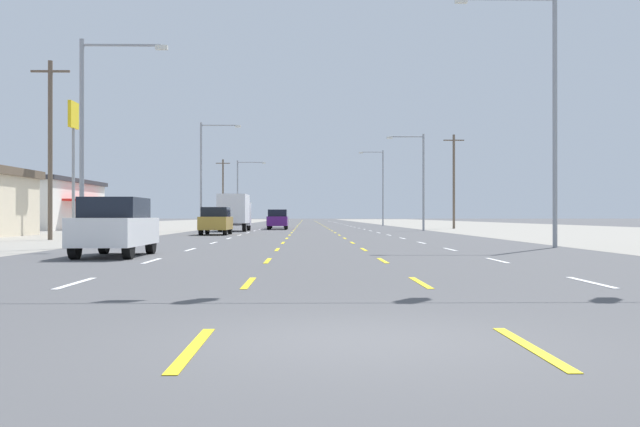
{
  "coord_description": "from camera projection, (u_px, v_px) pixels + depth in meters",
  "views": [
    {
      "loc": [
        -0.58,
        -8.23,
        1.37
      ],
      "look_at": [
        0.32,
        40.75,
        1.52
      ],
      "focal_mm": 42.09,
      "sensor_mm": 36.0,
      "label": 1
    }
  ],
  "objects": [
    {
      "name": "ground_plane",
      "position": [
        312.0,
        230.0,
        74.23
      ],
      "size": [
        572.0,
        572.0,
        0.0
      ],
      "primitive_type": "plane",
      "color": "#4C4C4F"
    },
    {
      "name": "lot_apron_left",
      "position": [
        61.0,
        230.0,
        73.77
      ],
      "size": [
        28.0,
        440.0,
        0.01
      ],
      "primitive_type": "cube",
      "color": "gray",
      "rests_on": "ground"
    },
    {
      "name": "lot_apron_right",
      "position": [
        560.0,
        229.0,
        74.68
      ],
      "size": [
        28.0,
        440.0,
        0.01
      ],
      "primitive_type": "cube",
      "color": "gray",
      "rests_on": "ground"
    },
    {
      "name": "lane_markings",
      "position": [
        310.0,
        225.0,
        112.72
      ],
      "size": [
        10.64,
        227.6,
        0.01
      ],
      "color": "white",
      "rests_on": "ground"
    },
    {
      "name": "signal_span_wire",
      "position": [
        336.0,
        30.0,
        16.33
      ],
      "size": [
        26.85,
        0.52,
        9.15
      ],
      "color": "brown",
      "rests_on": "ground"
    },
    {
      "name": "suv_far_left_nearest",
      "position": [
        115.0,
        226.0,
        25.21
      ],
      "size": [
        1.98,
        4.9,
        1.98
      ],
      "color": "white",
      "rests_on": "ground"
    },
    {
      "name": "suv_far_left_near",
      "position": [
        216.0,
        221.0,
        53.8
      ],
      "size": [
        1.98,
        4.9,
        1.98
      ],
      "color": "#B28C33",
      "rests_on": "ground"
    },
    {
      "name": "box_truck_far_left_mid",
      "position": [
        235.0,
        210.0,
        66.14
      ],
      "size": [
        2.4,
        7.2,
        3.23
      ],
      "color": "silver",
      "rests_on": "ground"
    },
    {
      "name": "suv_inner_left_midfar",
      "position": [
        278.0,
        219.0,
        74.38
      ],
      "size": [
        1.98,
        4.9,
        1.98
      ],
      "color": "#4C196B",
      "rests_on": "ground"
    },
    {
      "name": "suv_inner_left_far",
      "position": [
        278.0,
        219.0,
        83.58
      ],
      "size": [
        1.98,
        4.9,
        1.98
      ],
      "color": "#4C196B",
      "rests_on": "ground"
    },
    {
      "name": "storefront_left_row_2",
      "position": [
        33.0,
        204.0,
        75.4
      ],
      "size": [
        11.37,
        18.0,
        5.05
      ],
      "color": "silver",
      "rests_on": "ground"
    },
    {
      "name": "pole_sign_left_row_1",
      "position": [
        73.0,
        135.0,
        54.47
      ],
      "size": [
        0.24,
        1.89,
        9.67
      ],
      "color": "gray",
      "rests_on": "ground"
    },
    {
      "name": "streetlight_left_row_0",
      "position": [
        91.0,
        127.0,
        31.92
      ],
      "size": [
        3.75,
        0.26,
        8.91
      ],
      "color": "gray",
      "rests_on": "ground"
    },
    {
      "name": "streetlight_right_row_0",
      "position": [
        545.0,
        101.0,
        32.28
      ],
      "size": [
        4.42,
        0.26,
        10.97
      ],
      "color": "gray",
      "rests_on": "ground"
    },
    {
      "name": "streetlight_left_row_1",
      "position": [
        205.0,
        169.0,
        68.1
      ],
      "size": [
        3.71,
        0.26,
        9.86
      ],
      "color": "gray",
      "rests_on": "ground"
    },
    {
      "name": "streetlight_right_row_1",
      "position": [
        420.0,
        175.0,
        68.46
      ],
      "size": [
        3.47,
        0.26,
        8.86
      ],
      "color": "gray",
      "rests_on": "ground"
    },
    {
      "name": "streetlight_left_row_2",
      "position": [
        241.0,
        188.0,
        104.28
      ],
      "size": [
        4.02,
        0.26,
        9.07
      ],
      "color": "gray",
      "rests_on": "ground"
    },
    {
      "name": "streetlight_right_row_2",
      "position": [
        381.0,
        183.0,
        104.64
      ],
      "size": [
        3.46,
        0.26,
        10.53
      ],
      "color": "gray",
      "rests_on": "ground"
    },
    {
      "name": "utility_pole_left_row_0",
      "position": [
        50.0,
        147.0,
        42.4
      ],
      "size": [
        2.2,
        0.26,
        10.16
      ],
      "color": "brown",
      "rests_on": "ground"
    },
    {
      "name": "utility_pole_right_row_1",
      "position": [
        454.0,
        180.0,
        79.38
      ],
      "size": [
        2.2,
        0.26,
        9.98
      ],
      "color": "brown",
      "rests_on": "ground"
    },
    {
      "name": "utility_pole_left_row_2",
      "position": [
        223.0,
        191.0,
        115.35
      ],
      "size": [
        2.2,
        0.26,
        10.06
      ],
      "color": "brown",
      "rests_on": "ground"
    }
  ]
}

